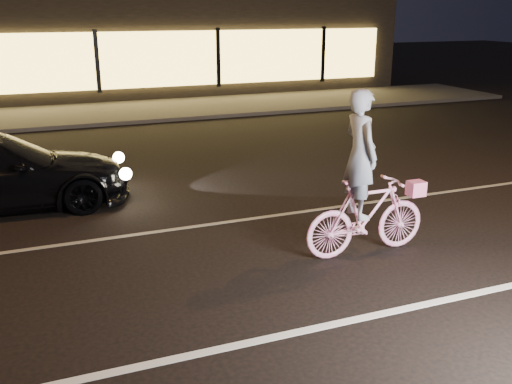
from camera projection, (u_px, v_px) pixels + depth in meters
name	position (u px, v px, depth m)	size (l,w,h in m)	color
ground	(238.00, 278.00, 7.54)	(90.00, 90.00, 0.00)	black
lane_stripe_near	(284.00, 335.00, 6.21)	(60.00, 0.12, 0.01)	silver
lane_stripe_far	(197.00, 226.00, 9.31)	(60.00, 0.10, 0.01)	gray
sidewalk	(107.00, 113.00, 19.04)	(30.00, 4.00, 0.12)	#383533
storefront	(84.00, 40.00, 23.69)	(25.40, 8.42, 4.20)	black
cyclist	(365.00, 198.00, 8.03)	(1.90, 0.65, 2.39)	#FF409D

